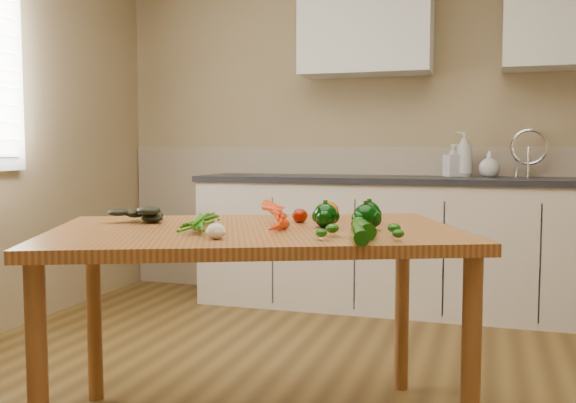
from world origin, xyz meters
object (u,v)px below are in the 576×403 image
(soap_bottle_c, at_px, (490,164))
(tomato_a, at_px, (300,216))
(pepper_b, at_px, (369,213))
(garlic_bulb, at_px, (216,231))
(zucchini_b, at_px, (360,233))
(pepper_a, at_px, (325,216))
(tomato_c, at_px, (369,214))
(soap_bottle_b, at_px, (453,160))
(carrot_bunch, at_px, (253,218))
(zucchini_a, at_px, (363,228))
(soap_bottle_a, at_px, (464,154))
(leafy_greens, at_px, (138,209))
(table, at_px, (255,251))
(tomato_b, at_px, (329,211))
(pepper_c, at_px, (366,217))

(soap_bottle_c, distance_m, tomato_a, 2.17)
(pepper_b, distance_m, tomato_a, 0.27)
(garlic_bulb, xyz_separation_m, zucchini_b, (0.45, 0.10, -0.00))
(pepper_a, bearing_deg, tomato_c, 62.26)
(soap_bottle_b, distance_m, zucchini_b, 2.48)
(carrot_bunch, bearing_deg, zucchini_a, -37.53)
(zucchini_b, bearing_deg, zucchini_a, 94.18)
(soap_bottle_a, relative_size, tomato_a, 4.95)
(carrot_bunch, distance_m, tomato_a, 0.24)
(leafy_greens, bearing_deg, pepper_b, 11.85)
(pepper_a, relative_size, zucchini_a, 0.43)
(garlic_bulb, distance_m, tomato_c, 0.75)
(table, distance_m, pepper_a, 0.29)
(garlic_bulb, xyz_separation_m, tomato_b, (0.22, 0.65, 0.01))
(carrot_bunch, height_order, leafy_greens, leafy_greens)
(leafy_greens, xyz_separation_m, tomato_a, (0.63, 0.16, -0.02))
(pepper_b, relative_size, tomato_a, 1.42)
(soap_bottle_c, relative_size, pepper_a, 1.95)
(pepper_b, distance_m, pepper_c, 0.17)
(table, height_order, zucchini_a, zucchini_a)
(pepper_b, bearing_deg, leafy_greens, -168.15)
(table, height_order, pepper_c, pepper_c)
(soap_bottle_b, height_order, garlic_bulb, soap_bottle_b)
(leafy_greens, relative_size, tomato_b, 2.57)
(pepper_b, bearing_deg, tomato_c, 101.59)
(soap_bottle_c, height_order, tomato_c, soap_bottle_c)
(soap_bottle_b, bearing_deg, garlic_bulb, -135.29)
(soap_bottle_c, relative_size, tomato_b, 2.11)
(tomato_a, height_order, tomato_c, tomato_c)
(carrot_bunch, bearing_deg, tomato_c, 17.17)
(leafy_greens, distance_m, zucchini_b, 0.99)
(soap_bottle_a, height_order, zucchini_a, soap_bottle_a)
(soap_bottle_b, bearing_deg, pepper_b, -127.80)
(leafy_greens, bearing_deg, pepper_a, 3.49)
(pepper_a, height_order, tomato_a, pepper_a)
(pepper_a, bearing_deg, pepper_c, -10.91)
(garlic_bulb, height_order, pepper_a, pepper_a)
(soap_bottle_c, distance_m, zucchini_a, 2.40)
(soap_bottle_a, height_order, tomato_b, soap_bottle_a)
(tomato_c, xyz_separation_m, zucchini_b, (0.07, -0.53, -0.01))
(garlic_bulb, height_order, tomato_b, tomato_b)
(leafy_greens, relative_size, tomato_a, 3.45)
(soap_bottle_b, height_order, carrot_bunch, soap_bottle_b)
(soap_bottle_c, bearing_deg, pepper_c, -162.71)
(garlic_bulb, relative_size, pepper_c, 0.66)
(garlic_bulb, height_order, pepper_c, pepper_c)
(tomato_a, bearing_deg, soap_bottle_a, 75.27)
(soap_bottle_b, relative_size, zucchini_b, 0.90)
(table, distance_m, pepper_c, 0.43)
(zucchini_b, bearing_deg, soap_bottle_c, 81.01)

